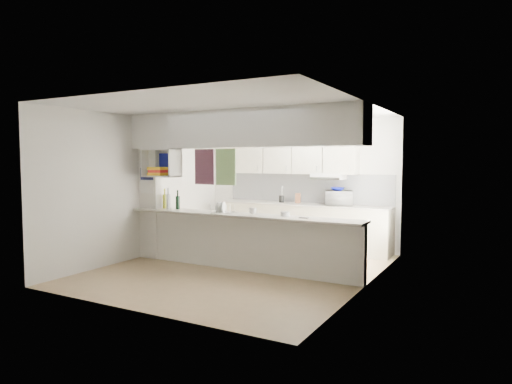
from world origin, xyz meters
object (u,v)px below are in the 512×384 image
Objects in this scene: bowl at (338,189)px; wine_bottles at (167,201)px; dish_rack at (223,208)px; microwave at (339,198)px.

wine_bottles is at bearing -140.11° from bowl.
dish_rack is at bearing -120.70° from bowl.
dish_rack is (-1.27, -2.13, -0.24)m from bowl.
dish_rack is at bearing 39.97° from microwave.
microwave is at bearing 39.92° from wine_bottles.
microwave is at bearing 46.59° from dish_rack.
microwave is 1.28× the size of dish_rack.
bowl reaches higher than microwave.
wine_bottles is (-2.50, -2.09, -0.18)m from bowl.
microwave reaches higher than dish_rack.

